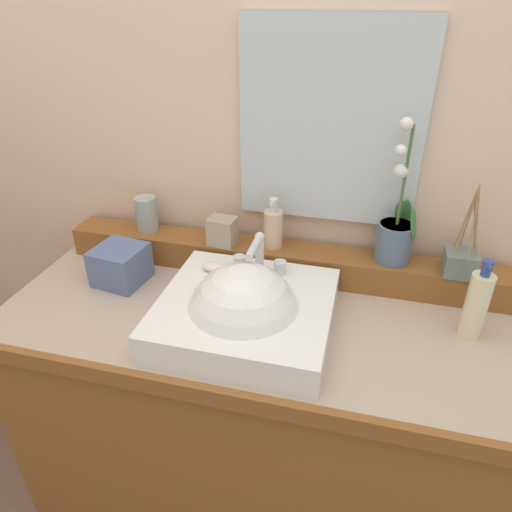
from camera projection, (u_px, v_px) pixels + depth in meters
wall_back at (295, 118)px, 1.30m from camera, size 3.26×0.20×2.52m
vanity_cabinet at (261, 427)px, 1.40m from camera, size 1.35×0.56×0.85m
back_ledge at (279, 260)px, 1.34m from camera, size 1.27×0.11×0.09m
sink_basin at (244, 316)px, 1.12m from camera, size 0.41×0.40×0.29m
soap_bar at (215, 267)px, 1.22m from camera, size 0.07×0.04×0.02m
potted_plant at (395, 233)px, 1.22m from camera, size 0.10×0.10×0.38m
soap_dispenser at (273, 227)px, 1.30m from camera, size 0.05×0.06×0.14m
tumbler_cup at (146, 214)px, 1.39m from camera, size 0.06×0.06×0.10m
reed_diffuser at (460, 261)px, 1.18m from camera, size 0.08×0.08×0.25m
trinket_box at (222, 231)px, 1.32m from camera, size 0.08×0.07×0.08m
lotion_bottle at (476, 304)px, 1.07m from camera, size 0.05×0.05×0.21m
tissue_box at (120, 265)px, 1.30m from camera, size 0.15×0.15×0.11m
mirror at (330, 125)px, 1.18m from camera, size 0.47×0.02×0.51m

